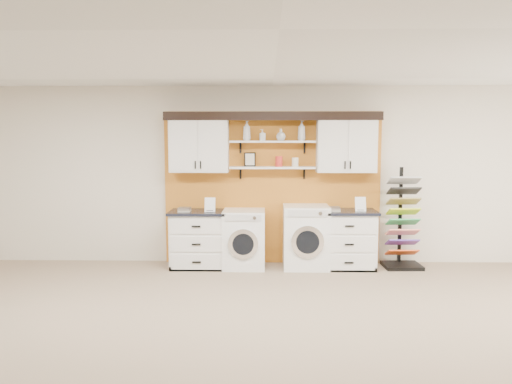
{
  "coord_description": "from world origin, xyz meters",
  "views": [
    {
      "loc": [
        -0.1,
        -3.91,
        1.97
      ],
      "look_at": [
        -0.22,
        2.3,
        1.31
      ],
      "focal_mm": 35.0,
      "sensor_mm": 36.0,
      "label": 1
    }
  ],
  "objects_px": {
    "sample_rack": "(402,235)",
    "washer": "(244,239)",
    "base_cabinet_right": "(346,239)",
    "dryer": "(306,237)",
    "base_cabinet_left": "(199,239)"
  },
  "relations": [
    {
      "from": "sample_rack",
      "to": "washer",
      "type": "bearing_deg",
      "value": 179.26
    },
    {
      "from": "base_cabinet_right",
      "to": "dryer",
      "type": "bearing_deg",
      "value": -179.68
    },
    {
      "from": "base_cabinet_right",
      "to": "dryer",
      "type": "distance_m",
      "value": 0.62
    },
    {
      "from": "base_cabinet_left",
      "to": "dryer",
      "type": "relative_size",
      "value": 0.93
    },
    {
      "from": "sample_rack",
      "to": "dryer",
      "type": "bearing_deg",
      "value": 179.81
    },
    {
      "from": "sample_rack",
      "to": "base_cabinet_left",
      "type": "bearing_deg",
      "value": 179.0
    },
    {
      "from": "dryer",
      "to": "sample_rack",
      "type": "relative_size",
      "value": 0.62
    },
    {
      "from": "base_cabinet_right",
      "to": "washer",
      "type": "relative_size",
      "value": 1.02
    },
    {
      "from": "base_cabinet_left",
      "to": "base_cabinet_right",
      "type": "bearing_deg",
      "value": -0.0
    },
    {
      "from": "sample_rack",
      "to": "base_cabinet_right",
      "type": "bearing_deg",
      "value": -179.41
    },
    {
      "from": "dryer",
      "to": "base_cabinet_right",
      "type": "bearing_deg",
      "value": 0.32
    },
    {
      "from": "base_cabinet_right",
      "to": "dryer",
      "type": "xyz_separation_m",
      "value": [
        -0.62,
        -0.0,
        0.04
      ]
    },
    {
      "from": "base_cabinet_left",
      "to": "dryer",
      "type": "height_order",
      "value": "dryer"
    },
    {
      "from": "washer",
      "to": "base_cabinet_left",
      "type": "bearing_deg",
      "value": 179.72
    },
    {
      "from": "washer",
      "to": "dryer",
      "type": "height_order",
      "value": "dryer"
    }
  ]
}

